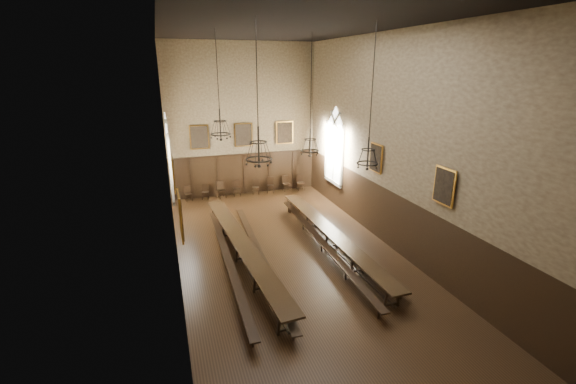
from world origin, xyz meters
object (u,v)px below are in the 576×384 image
bench_left_inner (260,257)px  chandelier_front_left (259,150)px  bench_right_outer (345,241)px  chandelier_front_right (368,153)px  chandelier_back_right (310,143)px  chair_4 (256,190)px  chair_5 (270,188)px  chair_6 (286,186)px  chair_0 (189,197)px  chair_3 (237,191)px  table_right (331,240)px  bench_left_outer (228,261)px  chair_2 (222,193)px  chandelier_back_left (220,127)px  table_left (243,251)px  bench_right_inner (322,245)px  chair_7 (301,185)px  chair_1 (205,195)px

bench_left_inner → chandelier_front_left: (-0.39, -1.83, 4.77)m
bench_right_outer → chandelier_front_right: chandelier_front_right is taller
bench_left_inner → bench_right_outer: bearing=5.4°
chandelier_front_left → chandelier_back_right: bearing=52.5°
chair_4 → chair_5: bearing=11.6°
chandelier_back_right → chandelier_front_right: size_ratio=1.11×
chair_6 → chandelier_front_right: 11.55m
chandelier_back_right → chair_0: bearing=131.9°
chandelier_front_left → bench_right_outer: bearing=26.9°
chair_0 → chair_3: (2.91, 0.02, 0.03)m
table_right → bench_right_outer: (0.65, -0.01, -0.13)m
chair_6 → bench_left_outer: bearing=-126.1°
chair_0 → chair_2: (1.94, -0.08, 0.05)m
chandelier_back_right → chandelier_front_left: bearing=-127.5°
chandelier_front_right → chandelier_back_left: bearing=136.8°
chandelier_front_right → bench_right_outer: bearing=79.1°
chair_0 → table_right: bearing=-69.6°
bench_left_outer → bench_right_outer: (5.24, 0.31, -0.03)m
chair_3 → chair_4: chair_3 is taller
table_right → bench_right_outer: table_right is taller
table_left → bench_left_outer: (-0.68, -0.41, -0.13)m
chair_2 → chair_3: bearing=-10.4°
chair_5 → chandelier_front_left: (-3.29, -10.64, 4.77)m
chair_2 → chair_6: size_ratio=1.04×
chair_2 → table_right: bearing=-83.6°
bench_left_inner → chair_0: (-2.12, 8.79, -0.03)m
chandelier_back_left → chandelier_front_right: same height
bench_left_outer → chair_2: (1.10, 8.64, 0.02)m
bench_right_inner → chandelier_back_right: size_ratio=2.00×
chair_5 → chair_6: bearing=15.7°
chair_7 → chair_2: bearing=-175.1°
chair_1 → chandelier_front_left: 11.71m
chair_7 → chandelier_back_left: 9.96m
bench_right_inner → chandelier_back_left: 6.54m
bench_left_inner → chair_3: bearing=84.9°
chair_6 → chandelier_front_right: bearing=-97.4°
bench_left_outer → bench_right_outer: 5.25m
table_left → chair_3: (1.39, 8.33, -0.13)m
chair_0 → chandelier_back_left: bearing=-92.2°
chair_1 → chair_0: bearing=-165.0°
chair_5 → chair_4: bearing=-164.9°
chandelier_front_left → chair_5: bearing=72.8°
bench_left_outer → chair_6: size_ratio=10.35×
chair_2 → chair_7: size_ratio=1.02×
chandelier_back_left → chandelier_back_right: same height
bench_left_inner → chair_2: bearing=91.2°
chair_3 → chair_5: 2.12m
chair_1 → chandelier_back_left: bearing=-75.7°
chair_7 → chandelier_front_left: (-5.30, -10.54, 4.76)m
bench_right_outer → table_left: bearing=178.7°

